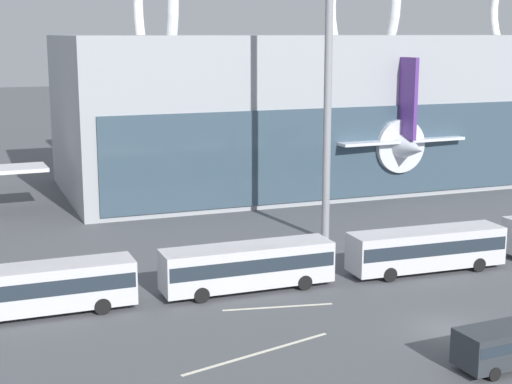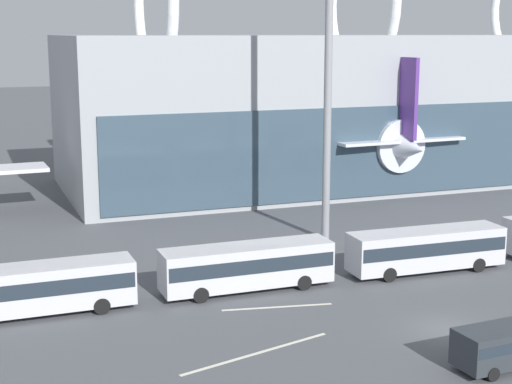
{
  "view_description": "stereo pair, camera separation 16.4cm",
  "coord_description": "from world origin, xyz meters",
  "views": [
    {
      "loc": [
        -24.96,
        -35.25,
        16.43
      ],
      "look_at": [
        -3.29,
        22.0,
        4.0
      ],
      "focal_mm": 55.0,
      "sensor_mm": 36.0,
      "label": 1
    },
    {
      "loc": [
        -24.81,
        -35.31,
        16.43
      ],
      "look_at": [
        -3.29,
        22.0,
        4.0
      ],
      "focal_mm": 55.0,
      "sensor_mm": 36.0,
      "label": 2
    }
  ],
  "objects": [
    {
      "name": "service_van_foreground",
      "position": [
        -0.42,
        -5.32,
        1.27
      ],
      "size": [
        5.08,
        2.46,
        2.14
      ],
      "rotation": [
        0.0,
        0.0,
        3.2
      ],
      "color": "#2D3338",
      "rests_on": "ground_plane"
    },
    {
      "name": "shuttle_bus_1",
      "position": [
        -21.34,
        10.6,
        1.78
      ],
      "size": [
        11.31,
        2.83,
        3.01
      ],
      "rotation": [
        0.0,
        0.0,
        0.01
      ],
      "color": "silver",
      "rests_on": "ground_plane"
    },
    {
      "name": "shuttle_bus_3",
      "position": [
        4.87,
        9.93,
        1.78
      ],
      "size": [
        11.37,
        3.04,
        3.01
      ],
      "rotation": [
        0.0,
        0.0,
        -0.03
      ],
      "color": "silver",
      "rests_on": "ground_plane"
    },
    {
      "name": "lane_stripe_1",
      "position": [
        -11.24,
        0.68,
        0.0
      ],
      "size": [
        9.08,
        2.72,
        0.01
      ],
      "primitive_type": "cube",
      "rotation": [
        0.0,
        0.0,
        0.27
      ],
      "color": "silver",
      "rests_on": "ground_plane"
    },
    {
      "name": "airliner_at_gate_far",
      "position": [
        15.23,
        46.36,
        5.34
      ],
      "size": [
        39.13,
        37.16,
        14.15
      ],
      "rotation": [
        0.0,
        0.0,
        1.62
      ],
      "color": "silver",
      "rests_on": "ground_plane"
    },
    {
      "name": "floodlight_mast",
      "position": [
        2.12,
        20.4,
        16.21
      ],
      "size": [
        2.52,
        2.52,
        25.56
      ],
      "color": "gray",
      "rests_on": "ground_plane"
    },
    {
      "name": "ground_plane",
      "position": [
        0.0,
        0.0,
        0.0
      ],
      "size": [
        440.0,
        440.0,
        0.0
      ],
      "primitive_type": "plane",
      "color": "#515459"
    },
    {
      "name": "shuttle_bus_2",
      "position": [
        -8.24,
        10.5,
        1.78
      ],
      "size": [
        11.3,
        2.78,
        3.01
      ],
      "rotation": [
        0.0,
        0.0,
        0.0
      ],
      "color": "silver",
      "rests_on": "ground_plane"
    },
    {
      "name": "lane_stripe_3",
      "position": [
        -7.59,
        6.85,
        0.0
      ],
      "size": [
        6.79,
        1.49,
        0.01
      ],
      "primitive_type": "cube",
      "rotation": [
        0.0,
        0.0,
        -0.18
      ],
      "color": "silver",
      "rests_on": "ground_plane"
    }
  ]
}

